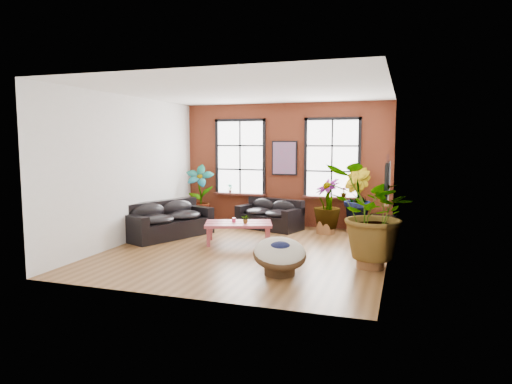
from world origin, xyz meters
TOP-DOWN VIEW (x-y plane):
  - room at (0.00, 0.15)m, footprint 6.04×6.54m
  - sofa_back at (-0.25, 2.64)m, footprint 1.96×1.37m
  - sofa_left at (-2.43, 0.76)m, footprint 1.77×2.47m
  - coffee_table at (-0.45, 0.62)m, footprint 1.77×1.36m
  - papasan_chair at (1.17, -1.58)m, footprint 1.28×1.28m
  - poster at (0.00, 3.18)m, footprint 0.74×0.06m
  - tv_wall_unit at (2.93, 0.60)m, footprint 0.13×1.86m
  - media_box at (2.77, 2.47)m, footprint 0.71×0.62m
  - pot_back_left at (-2.46, 2.73)m, footprint 0.71×0.71m
  - pot_back_right at (2.10, 2.86)m, footprint 0.54×0.54m
  - pot_right_wall at (2.71, -0.57)m, footprint 0.57×0.57m
  - pot_mid at (1.33, 2.43)m, footprint 0.62×0.62m
  - floor_plant_back_left at (-2.45, 2.73)m, footprint 0.95×0.74m
  - floor_plant_back_right at (2.06, 2.85)m, footprint 1.06×1.11m
  - floor_plant_right_wall at (2.70, -0.59)m, footprint 2.18×2.15m
  - floor_plant_mid at (1.35, 2.47)m, footprint 1.04×1.04m
  - table_plant at (-0.24, 0.55)m, footprint 0.21×0.19m
  - sill_plant_left at (-1.65, 3.13)m, footprint 0.17×0.17m
  - sill_plant_right at (1.70, 3.13)m, footprint 0.19×0.19m

SIDE VIEW (x-z plane):
  - pot_mid at x=1.33m, z-range 0.00..0.35m
  - pot_back_right at x=2.10m, z-range 0.00..0.38m
  - pot_right_wall at x=2.71m, z-range 0.00..0.39m
  - pot_back_left at x=-2.46m, z-range 0.00..0.41m
  - media_box at x=2.77m, z-range 0.00..0.54m
  - sofa_back at x=-0.25m, z-range -0.04..0.78m
  - papasan_chair at x=1.17m, z-range 0.01..0.74m
  - sofa_left at x=-2.43m, z-range -0.04..0.86m
  - coffee_table at x=-0.45m, z-range 0.14..0.75m
  - table_plant at x=-0.24m, z-range 0.50..0.72m
  - floor_plant_mid at x=1.35m, z-range 0.14..1.45m
  - floor_plant_back_right at x=2.06m, z-range 0.15..1.74m
  - floor_plant_back_left at x=-2.45m, z-range 0.15..1.74m
  - sill_plant_left at x=-1.65m, z-range 0.90..1.17m
  - sill_plant_right at x=1.70m, z-range 0.90..1.17m
  - floor_plant_right_wall at x=2.70m, z-range 0.16..1.99m
  - tv_wall_unit at x=2.93m, z-range 0.94..2.14m
  - room at x=0.00m, z-range -0.02..3.52m
  - poster at x=0.00m, z-range 1.46..2.44m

